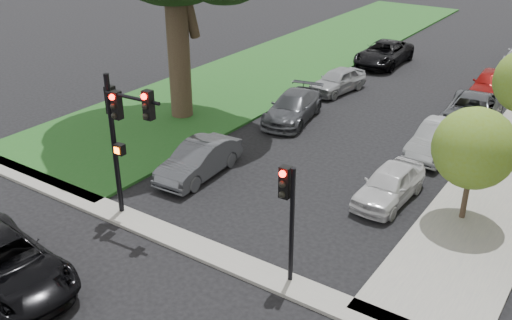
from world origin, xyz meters
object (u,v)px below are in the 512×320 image
Objects in this scene: small_tree_a at (474,148)px; car_parked_5 at (199,160)px; car_parked_0 at (389,184)px; car_parked_6 at (293,107)px; car_parked_1 at (438,139)px; car_parked_7 at (338,80)px; traffic_signal_secondary at (288,204)px; traffic_signal_main at (121,123)px; car_cross_near at (1,263)px; car_parked_2 at (472,111)px; car_parked_3 at (490,83)px; car_parked_8 at (384,53)px.

car_parked_5 is at bearing -165.55° from small_tree_a.
car_parked_0 is 0.82× the size of car_parked_6.
car_parked_1 reaches higher than car_parked_7.
small_tree_a is 7.08m from traffic_signal_secondary.
small_tree_a reaches higher than traffic_signal_secondary.
traffic_signal_main is at bearing -146.87° from small_tree_a.
small_tree_a is 1.03× the size of car_parked_7.
car_cross_near is (-6.58, -4.71, -1.83)m from traffic_signal_secondary.
car_parked_1 is 4.26m from car_parked_2.
car_parked_5 is at bearing 149.10° from traffic_signal_secondary.
car_cross_near is 1.28× the size of car_parked_1.
traffic_signal_secondary reaches higher than car_parked_2.
traffic_signal_main is 0.95× the size of car_cross_near.
car_parked_3 is (-0.11, 9.16, 0.03)m from car_parked_1.
traffic_signal_secondary is 23.86m from car_parked_8.
traffic_signal_main is 1.37× the size of traffic_signal_secondary.
car_cross_near reaches higher than car_parked_2.
car_parked_2 reaches higher than car_parked_0.
car_parked_8 is at bearing 8.18° from car_cross_near.
car_parked_5 is (-0.02, 3.79, -2.82)m from traffic_signal_main.
small_tree_a is 11.49m from traffic_signal_main.
car_parked_7 is (-0.22, 16.14, -2.84)m from traffic_signal_main.
car_parked_8 is at bearing 90.74° from traffic_signal_main.
traffic_signal_main is 22.96m from car_parked_8.
car_parked_6 is at bearing 120.17° from traffic_signal_secondary.
small_tree_a is at bearing -82.16° from car_parked_3.
car_parked_6 is (0.14, 15.78, -0.07)m from car_cross_near.
car_parked_8 is at bearing 80.31° from car_parked_6.
traffic_signal_main is 5.50m from car_cross_near.
car_parked_5 is 7.24m from car_parked_6.
car_parked_5 is at bearing -127.65° from car_parked_2.
car_parked_7 is at bearing 80.98° from car_parked_6.
car_parked_2 is 13.70m from car_parked_5.
car_parked_6 is at bearing 146.66° from car_parked_0.
small_tree_a is 14.37m from car_parked_3.
car_parked_1 reaches higher than car_parked_6.
car_parked_1 is at bearing -59.02° from car_parked_8.
traffic_signal_secondary reaches higher than car_cross_near.
car_parked_8 reaches higher than car_parked_7.
car_parked_0 is 0.93× the size of car_parked_5.
traffic_signal_secondary is 0.96× the size of car_parked_0.
car_parked_2 is 1.30× the size of car_parked_7.
car_parked_2 is at bearing 54.13° from car_parked_5.
car_parked_2 reaches higher than car_parked_6.
car_parked_2 is (0.96, 15.39, -1.87)m from traffic_signal_secondary.
car_parked_8 is (-0.07, 6.65, 0.07)m from car_parked_7.
car_parked_3 is at bearing 88.31° from traffic_signal_secondary.
car_parked_7 is at bearing 87.54° from car_parked_5.
car_parked_6 is (-9.66, 4.77, -2.03)m from small_tree_a.
car_parked_1 is 0.99× the size of car_parked_3.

